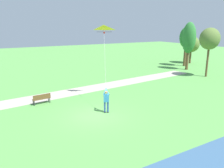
{
  "coord_description": "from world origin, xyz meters",
  "views": [
    {
      "loc": [
        14.28,
        -6.78,
        6.5
      ],
      "look_at": [
        -0.04,
        1.52,
        2.22
      ],
      "focal_mm": 36.19,
      "sensor_mm": 36.0,
      "label": 1
    }
  ],
  "objects_px": {
    "person_kite_flyer": "(106,99)",
    "tree_lakeside_far": "(186,38)",
    "park_bench_near_walkway": "(42,98)",
    "tree_horizon_far": "(191,44)",
    "flying_kite": "(104,30)",
    "tree_treeline_center": "(210,39)",
    "tree_treeline_left": "(189,38)"
  },
  "relations": [
    {
      "from": "person_kite_flyer",
      "to": "tree_horizon_far",
      "type": "height_order",
      "value": "tree_horizon_far"
    },
    {
      "from": "tree_treeline_left",
      "to": "tree_horizon_far",
      "type": "height_order",
      "value": "tree_treeline_left"
    },
    {
      "from": "tree_horizon_far",
      "to": "tree_lakeside_far",
      "type": "relative_size",
      "value": 0.75
    },
    {
      "from": "flying_kite",
      "to": "tree_lakeside_far",
      "type": "distance_m",
      "value": 21.54
    },
    {
      "from": "tree_horizon_far",
      "to": "tree_lakeside_far",
      "type": "xyz_separation_m",
      "value": [
        1.51,
        -3.06,
        1.23
      ]
    },
    {
      "from": "person_kite_flyer",
      "to": "flying_kite",
      "type": "height_order",
      "value": "flying_kite"
    },
    {
      "from": "park_bench_near_walkway",
      "to": "tree_horizon_far",
      "type": "xyz_separation_m",
      "value": [
        -8.82,
        28.18,
        2.83
      ]
    },
    {
      "from": "flying_kite",
      "to": "tree_treeline_center",
      "type": "xyz_separation_m",
      "value": [
        -1.31,
        15.91,
        -1.25
      ]
    },
    {
      "from": "tree_treeline_center",
      "to": "tree_horizon_far",
      "type": "height_order",
      "value": "tree_treeline_center"
    },
    {
      "from": "tree_treeline_center",
      "to": "tree_lakeside_far",
      "type": "relative_size",
      "value": 0.99
    },
    {
      "from": "tree_treeline_center",
      "to": "tree_horizon_far",
      "type": "relative_size",
      "value": 1.32
    },
    {
      "from": "flying_kite",
      "to": "tree_treeline_center",
      "type": "height_order",
      "value": "flying_kite"
    },
    {
      "from": "flying_kite",
      "to": "park_bench_near_walkway",
      "type": "xyz_separation_m",
      "value": [
        -1.24,
        -5.41,
        -5.61
      ]
    },
    {
      "from": "park_bench_near_walkway",
      "to": "tree_treeline_left",
      "type": "bearing_deg",
      "value": 101.88
    },
    {
      "from": "flying_kite",
      "to": "tree_horizon_far",
      "type": "relative_size",
      "value": 0.99
    },
    {
      "from": "person_kite_flyer",
      "to": "tree_lakeside_far",
      "type": "distance_m",
      "value": 24.59
    },
    {
      "from": "tree_treeline_center",
      "to": "park_bench_near_walkway",
      "type": "bearing_deg",
      "value": -89.81
    },
    {
      "from": "person_kite_flyer",
      "to": "tree_horizon_far",
      "type": "bearing_deg",
      "value": 118.69
    },
    {
      "from": "flying_kite",
      "to": "tree_treeline_center",
      "type": "relative_size",
      "value": 0.75
    },
    {
      "from": "person_kite_flyer",
      "to": "park_bench_near_walkway",
      "type": "xyz_separation_m",
      "value": [
        -4.5,
        -3.84,
        -0.54
      ]
    },
    {
      "from": "flying_kite",
      "to": "tree_treeline_center",
      "type": "bearing_deg",
      "value": 94.72
    },
    {
      "from": "person_kite_flyer",
      "to": "tree_lakeside_far",
      "type": "bearing_deg",
      "value": 119.03
    },
    {
      "from": "tree_treeline_left",
      "to": "tree_lakeside_far",
      "type": "relative_size",
      "value": 1.11
    },
    {
      "from": "flying_kite",
      "to": "tree_lakeside_far",
      "type": "xyz_separation_m",
      "value": [
        -8.55,
        19.71,
        -1.55
      ]
    },
    {
      "from": "tree_treeline_left",
      "to": "park_bench_near_walkway",
      "type": "bearing_deg",
      "value": -78.12
    },
    {
      "from": "flying_kite",
      "to": "tree_treeline_left",
      "type": "xyz_separation_m",
      "value": [
        -6.07,
        17.53,
        -1.44
      ]
    },
    {
      "from": "person_kite_flyer",
      "to": "tree_treeline_center",
      "type": "distance_m",
      "value": 18.47
    },
    {
      "from": "tree_treeline_center",
      "to": "tree_lakeside_far",
      "type": "distance_m",
      "value": 8.18
    },
    {
      "from": "flying_kite",
      "to": "tree_lakeside_far",
      "type": "height_order",
      "value": "flying_kite"
    },
    {
      "from": "person_kite_flyer",
      "to": "tree_treeline_center",
      "type": "bearing_deg",
      "value": 104.65
    },
    {
      "from": "person_kite_flyer",
      "to": "tree_treeline_left",
      "type": "height_order",
      "value": "tree_treeline_left"
    },
    {
      "from": "flying_kite",
      "to": "tree_horizon_far",
      "type": "height_order",
      "value": "flying_kite"
    }
  ]
}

